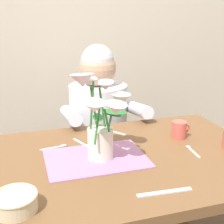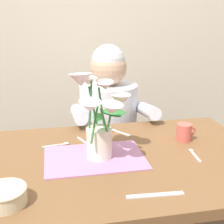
{
  "view_description": "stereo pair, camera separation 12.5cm",
  "coord_description": "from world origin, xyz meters",
  "px_view_note": "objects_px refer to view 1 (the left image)",
  "views": [
    {
      "loc": [
        -0.38,
        -1.09,
        1.3
      ],
      "look_at": [
        -0.03,
        0.05,
        0.92
      ],
      "focal_mm": 49.98,
      "sensor_mm": 36.0,
      "label": 1
    },
    {
      "loc": [
        -0.26,
        -1.12,
        1.3
      ],
      "look_at": [
        -0.03,
        0.05,
        0.92
      ],
      "focal_mm": 49.98,
      "sensor_mm": 36.0,
      "label": 2
    }
  ],
  "objects_px": {
    "dinner_knife": "(165,192)",
    "ceramic_mug": "(179,130)",
    "seated_person": "(99,139)",
    "ceramic_bowl": "(15,202)",
    "flower_vase": "(101,118)"
  },
  "relations": [
    {
      "from": "dinner_knife",
      "to": "ceramic_mug",
      "type": "xyz_separation_m",
      "value": [
        0.28,
        0.41,
        0.04
      ]
    },
    {
      "from": "flower_vase",
      "to": "ceramic_bowl",
      "type": "xyz_separation_m",
      "value": [
        -0.33,
        -0.25,
        -0.14
      ]
    },
    {
      "from": "seated_person",
      "to": "dinner_knife",
      "type": "height_order",
      "value": "seated_person"
    },
    {
      "from": "ceramic_bowl",
      "to": "ceramic_mug",
      "type": "relative_size",
      "value": 1.46
    },
    {
      "from": "ceramic_bowl",
      "to": "dinner_knife",
      "type": "xyz_separation_m",
      "value": [
        0.47,
        -0.05,
        -0.03
      ]
    },
    {
      "from": "seated_person",
      "to": "dinner_knife",
      "type": "bearing_deg",
      "value": -87.07
    },
    {
      "from": "seated_person",
      "to": "ceramic_bowl",
      "type": "xyz_separation_m",
      "value": [
        -0.48,
        -0.86,
        0.21
      ]
    },
    {
      "from": "flower_vase",
      "to": "dinner_knife",
      "type": "height_order",
      "value": "flower_vase"
    },
    {
      "from": "ceramic_bowl",
      "to": "dinner_knife",
      "type": "height_order",
      "value": "ceramic_bowl"
    },
    {
      "from": "dinner_knife",
      "to": "ceramic_mug",
      "type": "bearing_deg",
      "value": 59.55
    },
    {
      "from": "seated_person",
      "to": "ceramic_bowl",
      "type": "bearing_deg",
      "value": -115.18
    },
    {
      "from": "ceramic_bowl",
      "to": "seated_person",
      "type": "bearing_deg",
      "value": 60.88
    },
    {
      "from": "seated_person",
      "to": "ceramic_mug",
      "type": "xyz_separation_m",
      "value": [
        0.26,
        -0.5,
        0.22
      ]
    },
    {
      "from": "seated_person",
      "to": "ceramic_mug",
      "type": "relative_size",
      "value": 12.2
    },
    {
      "from": "flower_vase",
      "to": "seated_person",
      "type": "bearing_deg",
      "value": 76.37
    }
  ]
}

